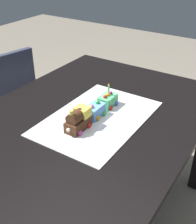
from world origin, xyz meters
name	(u,v)px	position (x,y,z in m)	size (l,w,h in m)	color
ground_plane	(89,221)	(0.00, 0.00, 0.00)	(8.00, 8.00, 0.00)	gray
dining_table	(87,135)	(0.00, 0.00, 0.63)	(1.40, 1.00, 0.74)	black
chair	(3,104)	(0.17, 0.83, 0.47)	(0.47, 0.47, 0.86)	#2D3347
cake_board	(98,118)	(0.02, -0.05, 0.74)	(0.60, 0.40, 0.00)	silver
cake_locomotive	(78,120)	(-0.11, -0.03, 0.79)	(0.14, 0.08, 0.12)	#472816
cake_car_gondola_sky_blue	(95,111)	(0.02, -0.03, 0.77)	(0.10, 0.08, 0.07)	#669EEA
cake_car_flatbed_mint_green	(108,100)	(0.14, -0.03, 0.77)	(0.10, 0.08, 0.07)	#59CC7A
birthday_candle	(109,88)	(0.15, -0.03, 0.84)	(0.01, 0.01, 0.05)	#66D872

